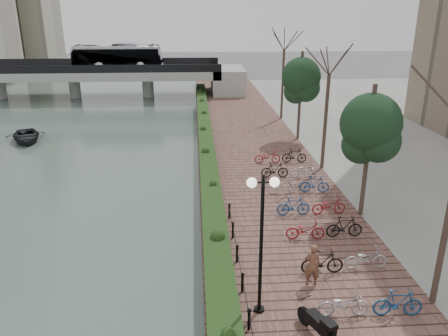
{
  "coord_description": "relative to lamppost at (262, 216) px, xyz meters",
  "views": [
    {
      "loc": [
        -0.15,
        -10.31,
        10.06
      ],
      "look_at": [
        1.35,
        12.16,
        2.0
      ],
      "focal_mm": 35.0,
      "sensor_mm": 36.0,
      "label": 1
    }
  ],
  "objects": [
    {
      "name": "hedge",
      "position": [
        -1.26,
        18.09,
        -3.25
      ],
      "size": [
        1.1,
        56.0,
        0.6
      ],
      "primitive_type": "cube",
      "color": "#1D3814",
      "rests_on": "promenade"
    },
    {
      "name": "river_water",
      "position": [
        -16.86,
        23.09,
        -4.04
      ],
      "size": [
        30.0,
        130.0,
        0.02
      ],
      "primitive_type": "cube",
      "color": "#4C6058",
      "rests_on": "ground"
    },
    {
      "name": "lamppost",
      "position": [
        0.0,
        0.0,
        0.0
      ],
      "size": [
        1.02,
        0.32,
        4.93
      ],
      "color": "black",
      "rests_on": "promenade"
    },
    {
      "name": "bicycle_parking",
      "position": [
        3.63,
        7.35,
        -3.08
      ],
      "size": [
        2.4,
        17.32,
        1.0
      ],
      "color": "#B4B5B9",
      "rests_on": "promenade"
    },
    {
      "name": "motorcycle",
      "position": [
        1.63,
        -1.4,
        -3.03
      ],
      "size": [
        1.14,
        1.73,
        1.04
      ],
      "primitive_type": null,
      "rotation": [
        0.0,
        0.0,
        0.41
      ],
      "color": "black",
      "rests_on": "promenade"
    },
    {
      "name": "boat",
      "position": [
        -15.94,
        23.31,
        -3.58
      ],
      "size": [
        4.49,
        5.21,
        0.91
      ],
      "primitive_type": "imported",
      "rotation": [
        0.0,
        0.0,
        0.37
      ],
      "color": "black",
      "rests_on": "river_water"
    },
    {
      "name": "street_trees",
      "position": [
        6.14,
        10.77,
        -0.36
      ],
      "size": [
        3.2,
        37.12,
        6.8
      ],
      "color": "#35251F",
      "rests_on": "promenade"
    },
    {
      "name": "chain_fence",
      "position": [
        -0.46,
        0.09,
        -3.2
      ],
      "size": [
        0.1,
        14.1,
        0.7
      ],
      "color": "black",
      "rests_on": "promenade"
    },
    {
      "name": "pedestrian",
      "position": [
        2.14,
        1.38,
        -2.72
      ],
      "size": [
        0.61,
        0.4,
        1.67
      ],
      "primitive_type": "imported",
      "rotation": [
        0.0,
        0.0,
        3.15
      ],
      "color": "brown",
      "rests_on": "promenade"
    },
    {
      "name": "promenade",
      "position": [
        2.14,
        15.59,
        -3.8
      ],
      "size": [
        8.0,
        75.0,
        0.5
      ],
      "primitive_type": "cube",
      "color": "brown",
      "rests_on": "ground"
    },
    {
      "name": "bridge",
      "position": [
        -15.71,
        43.09,
        -0.68
      ],
      "size": [
        36.0,
        10.77,
        6.5
      ],
      "color": "#AFB0AA",
      "rests_on": "ground"
    }
  ]
}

